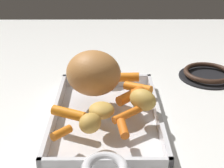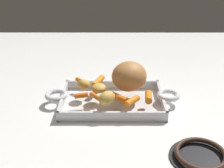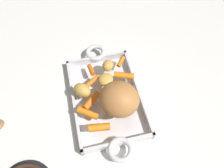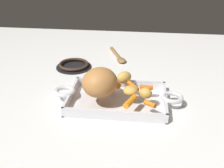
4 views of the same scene
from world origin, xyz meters
The scene contains 14 objects.
ground_plane centered at (0.00, 0.00, 0.00)m, with size 1.71×1.71×0.00m, color white.
roasting_dish centered at (0.00, 0.00, 0.01)m, with size 0.45×0.23×0.04m.
pork_roast centered at (-0.06, -0.03, 0.09)m, with size 0.12×0.12×0.10m, color #B7773E.
baby_carrot_long centered at (-0.12, 0.05, 0.05)m, with size 0.02×0.02×0.06m, color orange.
baby_carrot_center_right centered at (0.11, -0.08, 0.05)m, with size 0.02×0.02×0.04m, color orange.
baby_carrot_short centered at (0.05, 0.04, 0.05)m, with size 0.01×0.01×0.07m, color orange.
baby_carrot_northeast centered at (0.05, -0.07, 0.05)m, with size 0.02×0.02×0.07m, color orange.
baby_carrot_southwest centered at (-0.06, 0.07, 0.05)m, with size 0.02×0.02×0.07m, color orange.
baby_carrot_northwest centered at (-0.02, 0.05, 0.05)m, with size 0.02×0.02×0.07m, color orange.
baby_carrot_southeast centered at (0.10, 0.03, 0.05)m, with size 0.02×0.02×0.04m, color orange.
potato_halved centered at (0.10, -0.03, 0.06)m, with size 0.04×0.04×0.04m, color gold.
potato_golden_large centered at (0.05, -0.01, 0.06)m, with size 0.05×0.05×0.03m, color gold.
potato_golden_small centered at (0.02, 0.07, 0.06)m, with size 0.06×0.04×0.04m, color gold.
stove_burner_rear centered at (-0.22, 0.28, 0.01)m, with size 0.16×0.16×0.02m.
Camera 2 is at (-0.00, 0.89, 0.51)m, focal length 48.36 mm.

